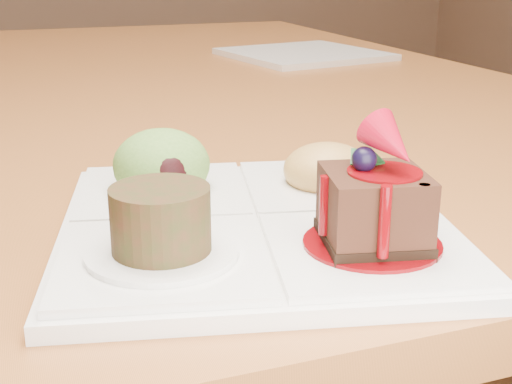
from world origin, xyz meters
name	(u,v)px	position (x,y,z in m)	size (l,w,h in m)	color
dining_table	(208,112)	(0.00, 0.00, 0.68)	(1.00, 1.80, 0.75)	#A35A2A
sampler_plate	(253,206)	(-0.18, -0.72, 0.77)	(0.35, 0.35, 0.11)	white
second_plate	(304,54)	(0.25, 0.14, 0.76)	(0.28, 0.28, 0.01)	white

